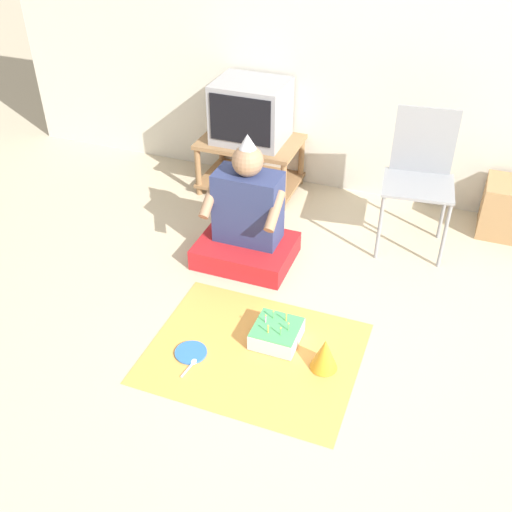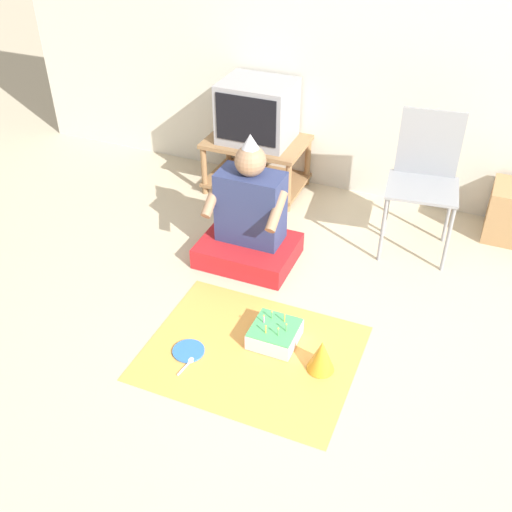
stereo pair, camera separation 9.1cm
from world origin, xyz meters
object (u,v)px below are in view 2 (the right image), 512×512
at_px(tv, 257,111).
at_px(folding_chair, 425,173).
at_px(birthday_cake, 275,334).
at_px(paper_plate, 189,351).
at_px(party_hat_blue, 321,356).
at_px(person_seated, 249,222).

bearing_deg(tv, folding_chair, -13.67).
height_order(birthday_cake, paper_plate, birthday_cake).
height_order(party_hat_blue, paper_plate, party_hat_blue).
relative_size(birthday_cake, paper_plate, 1.44).
bearing_deg(paper_plate, folding_chair, 58.66).
bearing_deg(tv, birthday_cake, -64.31).
height_order(person_seated, paper_plate, person_seated).
height_order(tv, folding_chair, folding_chair).
distance_m(folding_chair, party_hat_blue, 1.45).
height_order(folding_chair, paper_plate, folding_chair).
bearing_deg(tv, person_seated, -70.54).
bearing_deg(person_seated, birthday_cake, -57.10).
distance_m(tv, person_seated, 1.01).
relative_size(person_seated, paper_plate, 4.97).
height_order(tv, party_hat_blue, tv).
distance_m(tv, birthday_cake, 1.84).
bearing_deg(birthday_cake, tv, 115.69).
distance_m(folding_chair, paper_plate, 1.86).
bearing_deg(birthday_cake, folding_chair, 67.40).
bearing_deg(person_seated, folding_chair, 30.83).
height_order(person_seated, birthday_cake, person_seated).
relative_size(folding_chair, birthday_cake, 3.67).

